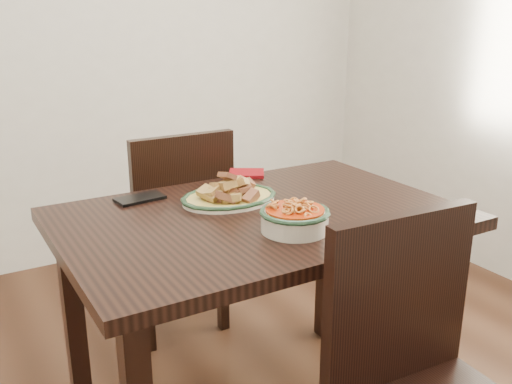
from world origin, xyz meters
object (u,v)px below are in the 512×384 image
chair_near (424,382)px  noodle_bowl (295,216)px  dining_table (259,242)px  chair_far (175,223)px  smartphone (140,198)px  fish_plate (229,188)px

chair_near → noodle_bowl: bearing=103.1°
dining_table → chair_far: size_ratio=1.34×
dining_table → chair_far: chair_far is taller
dining_table → noodle_bowl: 0.23m
dining_table → noodle_bowl: (0.01, -0.18, 0.14)m
dining_table → smartphone: 0.42m
chair_far → fish_plate: (-0.02, -0.53, 0.30)m
dining_table → fish_plate: 0.20m
noodle_bowl → smartphone: size_ratio=1.29×
chair_far → noodle_bowl: 0.90m
chair_far → chair_near: (0.09, -1.29, 0.00)m
fish_plate → noodle_bowl: size_ratio=1.57×
chair_near → noodle_bowl: size_ratio=4.48×
noodle_bowl → dining_table: bearing=92.1°
dining_table → fish_plate: fish_plate is taller
dining_table → chair_near: chair_near is taller
fish_plate → smartphone: 0.29m
dining_table → chair_near: bearing=-82.4°
chair_far → chair_near: 1.29m
dining_table → fish_plate: bearing=101.4°
noodle_bowl → smartphone: noodle_bowl is taller
chair_far → noodle_bowl: size_ratio=4.48×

